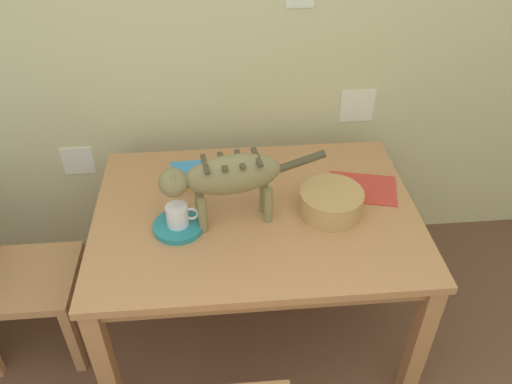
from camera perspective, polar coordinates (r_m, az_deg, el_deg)
The scene contains 9 objects.
wall_rear at distance 2.53m, azimuth -2.06°, elevation 17.30°, with size 5.08×0.11×2.50m.
dining_table at distance 2.24m, azimuth -0.00°, elevation -3.67°, with size 1.38×1.00×0.73m.
cat at distance 2.00m, azimuth -3.38°, elevation 1.64°, with size 0.67×0.19×0.32m.
saucer_bowl at distance 2.12m, azimuth -8.62°, elevation -3.78°, with size 0.21×0.21×0.03m, color teal.
coffee_mug at distance 2.08m, azimuth -8.67°, elevation -2.58°, with size 0.13×0.09×0.09m.
magazine at distance 2.36m, azimuth 11.78°, elevation 0.41°, with size 0.30×0.22×0.01m, color red.
book_stack at distance 2.36m, azimuth -7.60°, elevation 1.86°, with size 0.18×0.16×0.06m.
wicker_basket at distance 2.17m, azimuth 8.36°, elevation -1.08°, with size 0.27×0.27×0.11m.
wooden_chair_near at distance 2.54m, azimuth -25.12°, elevation -8.44°, with size 0.42×0.42×0.92m.
Camera 1 is at (-0.12, -0.12, 2.13)m, focal length 35.88 mm.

